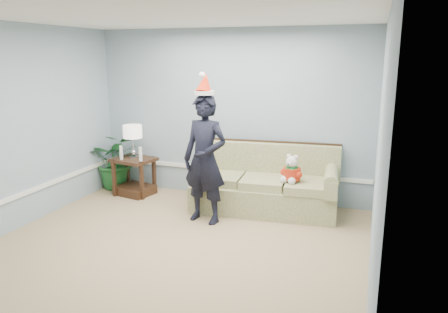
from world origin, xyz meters
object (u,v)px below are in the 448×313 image
object	(u,v)px
table_lamp	(133,133)
man	(205,159)
sofa	(265,187)
side_table	(135,180)
houseplant	(117,160)
teddy_bear	(292,172)

from	to	relation	value
table_lamp	man	size ratio (longest dim) A/B	0.31
table_lamp	man	distance (m)	1.76
sofa	man	xyz separation A→B (m)	(-0.67, -0.75, 0.54)
side_table	houseplant	size ratio (longest dim) A/B	0.75
houseplant	man	size ratio (longest dim) A/B	0.55
side_table	man	bearing A→B (deg)	-25.19
table_lamp	man	bearing A→B (deg)	-25.77
houseplant	table_lamp	bearing A→B (deg)	-24.53
sofa	side_table	xyz separation A→B (m)	(-2.24, -0.01, -0.11)
sofa	teddy_bear	xyz separation A→B (m)	(0.42, -0.19, 0.32)
houseplant	man	bearing A→B (deg)	-25.49
sofa	table_lamp	size ratio (longest dim) A/B	3.98
man	teddy_bear	xyz separation A→B (m)	(1.10, 0.56, -0.22)
side_table	table_lamp	xyz separation A→B (m)	(-0.01, 0.02, 0.80)
table_lamp	houseplant	size ratio (longest dim) A/B	0.56
sofa	houseplant	bearing A→B (deg)	170.59
side_table	houseplant	distance (m)	0.58
table_lamp	teddy_bear	bearing A→B (deg)	-4.39
houseplant	side_table	bearing A→B (deg)	-26.49
table_lamp	teddy_bear	world-z (taller)	table_lamp
table_lamp	teddy_bear	size ratio (longest dim) A/B	1.35
man	houseplant	bearing A→B (deg)	164.37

